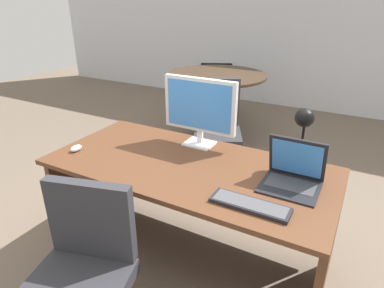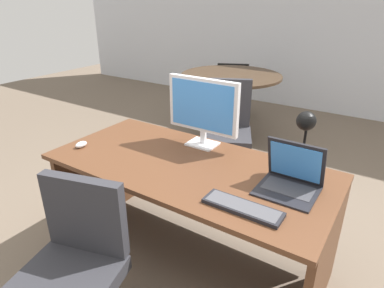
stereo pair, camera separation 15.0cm
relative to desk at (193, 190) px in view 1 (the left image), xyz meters
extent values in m
plane|color=#6B5B4C|center=(0.00, 1.45, -0.51)|extent=(12.00, 12.00, 0.00)
cube|color=silver|center=(0.00, 3.80, 0.89)|extent=(10.00, 0.10, 2.80)
cube|color=#56331E|center=(0.00, -0.05, 0.20)|extent=(1.76, 0.83, 0.03)
cube|color=#56331E|center=(-0.86, -0.05, -0.16)|extent=(0.04, 0.73, 0.69)
cube|color=#56331E|center=(0.86, -0.05, -0.16)|extent=(0.04, 0.73, 0.69)
cube|color=#56331E|center=(0.00, 0.26, -0.13)|extent=(1.55, 0.02, 0.49)
cube|color=silver|center=(-0.08, 0.24, 0.22)|extent=(0.20, 0.16, 0.01)
cube|color=silver|center=(-0.08, 0.25, 0.27)|extent=(0.04, 0.02, 0.09)
cube|color=silver|center=(-0.08, 0.24, 0.50)|extent=(0.52, 0.04, 0.36)
cube|color=#3F8CEA|center=(-0.08, 0.22, 0.50)|extent=(0.47, 0.00, 0.32)
cube|color=black|center=(0.61, -0.03, 0.22)|extent=(0.31, 0.28, 0.01)
cube|color=#38383D|center=(0.61, -0.01, 0.23)|extent=(0.26, 0.15, 0.00)
cube|color=black|center=(0.61, 0.07, 0.35)|extent=(0.31, 0.09, 0.26)
cube|color=#3F8CEA|center=(0.61, 0.06, 0.35)|extent=(0.27, 0.07, 0.21)
cube|color=black|center=(0.49, -0.31, 0.23)|extent=(0.40, 0.12, 0.02)
cube|color=#47474C|center=(0.49, -0.31, 0.24)|extent=(0.36, 0.10, 0.00)
ellipsoid|color=silver|center=(-0.75, -0.25, 0.23)|extent=(0.05, 0.09, 0.04)
cylinder|color=black|center=(0.59, 0.27, 0.22)|extent=(0.12, 0.12, 0.01)
cylinder|color=black|center=(0.59, 0.27, 0.36)|extent=(0.02, 0.02, 0.26)
sphere|color=black|center=(0.59, 0.24, 0.53)|extent=(0.11, 0.11, 0.11)
cube|color=#2D2D33|center=(-0.17, -0.72, 0.17)|extent=(0.44, 0.17, 0.41)
cylinder|color=black|center=(-0.77, 2.02, -0.49)|extent=(0.54, 0.54, 0.04)
cylinder|color=black|center=(-0.77, 2.02, -0.10)|extent=(0.08, 0.08, 0.74)
cylinder|color=#3F2D1E|center=(-0.77, 2.02, 0.29)|extent=(1.21, 1.21, 0.03)
cylinder|color=black|center=(-1.17, 2.88, -0.49)|extent=(0.56, 0.56, 0.04)
cylinder|color=black|center=(-1.17, 2.88, -0.32)|extent=(0.05, 0.05, 0.29)
cube|color=black|center=(-1.17, 2.88, -0.14)|extent=(0.61, 0.61, 0.08)
cube|color=black|center=(-1.08, 2.68, 0.10)|extent=(0.42, 0.24, 0.39)
cylinder|color=black|center=(-0.35, 1.16, -0.49)|extent=(0.56, 0.56, 0.04)
cylinder|color=black|center=(-0.35, 1.16, -0.31)|extent=(0.05, 0.05, 0.31)
cube|color=#2D2D33|center=(-0.35, 1.16, -0.11)|extent=(0.62, 0.62, 0.08)
cube|color=#2D2D33|center=(-0.45, 1.36, 0.17)|extent=(0.42, 0.25, 0.49)
camera|label=1|loc=(0.89, -1.65, 1.17)|focal=31.22mm
camera|label=2|loc=(1.02, -1.57, 1.17)|focal=31.22mm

